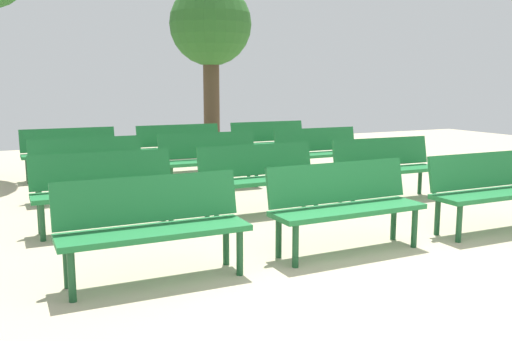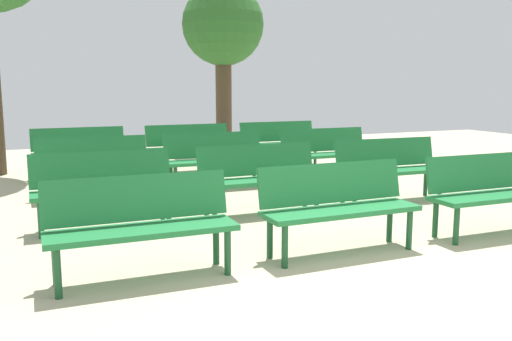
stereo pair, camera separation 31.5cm
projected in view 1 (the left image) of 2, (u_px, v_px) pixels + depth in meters
name	position (u px, v px, depth m)	size (l,w,h in m)	color
ground_plane	(460.00, 309.00, 4.10)	(24.00, 24.00, 0.00)	#BCAD8E
bench_r0_c0	(153.00, 221.00, 4.66)	(1.61, 0.51, 0.87)	#1E7238
bench_r0_c1	(345.00, 201.00, 5.46)	(1.60, 0.48, 0.87)	#1E7238
bench_r0_c2	(492.00, 186.00, 6.23)	(1.61, 0.52, 0.87)	#1E7238
bench_r1_c0	(105.00, 186.00, 6.27)	(1.61, 0.52, 0.87)	#1E7238
bench_r1_c1	(260.00, 174.00, 7.06)	(1.61, 0.50, 0.87)	#1E7238
bench_r1_c2	(386.00, 164.00, 7.89)	(1.62, 0.56, 0.87)	#1E7238
bench_r2_c0	(88.00, 164.00, 7.95)	(1.60, 0.49, 0.87)	#1E7238
bench_r2_c1	(210.00, 157.00, 8.74)	(1.62, 0.55, 0.87)	#1E7238
bench_r2_c2	(319.00, 150.00, 9.60)	(1.61, 0.52, 0.87)	#1E7238
bench_r3_c0	(70.00, 150.00, 9.60)	(1.60, 0.50, 0.87)	#1E7238
bench_r3_c1	(181.00, 145.00, 10.38)	(1.61, 0.51, 0.87)	#1E7238
bench_r3_c2	(270.00, 140.00, 11.20)	(1.61, 0.52, 0.87)	#1E7238
tree_0	(211.00, 28.00, 13.08)	(1.95, 1.95, 4.01)	#4C3A28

